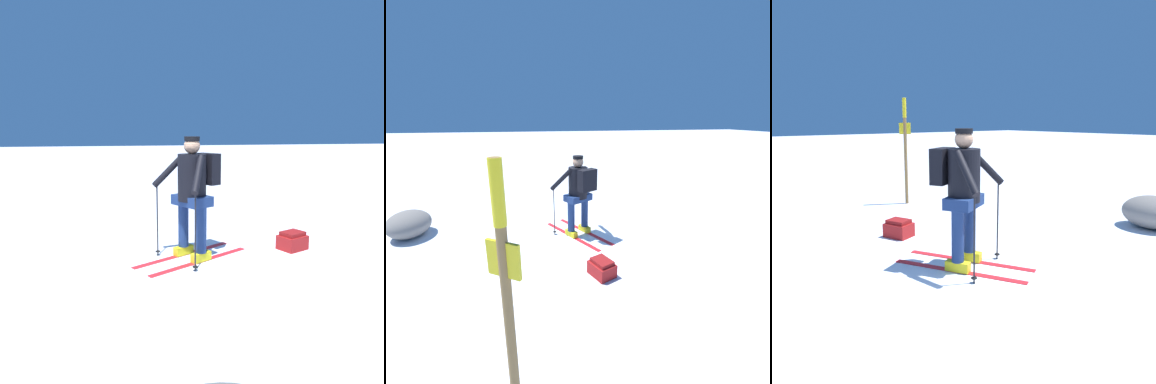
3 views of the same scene
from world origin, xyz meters
TOP-DOWN VIEW (x-y plane):
  - ground_plane at (0.00, 0.00)m, footprint 80.00×80.00m
  - skier at (-0.69, -0.13)m, footprint 1.74×1.23m
  - dropped_backpack at (-2.24, -0.17)m, footprint 0.48×0.44m
  - trail_marker at (-4.23, 1.12)m, footprint 0.15×0.21m
  - rock_boulder at (-0.01, 3.43)m, footprint 1.00×0.85m

SIDE VIEW (x-z plane):
  - ground_plane at x=0.00m, z-range 0.00..0.00m
  - dropped_backpack at x=-2.24m, z-range -0.01..0.27m
  - rock_boulder at x=-0.01m, z-range 0.00..0.55m
  - skier at x=-0.69m, z-range 0.15..1.86m
  - trail_marker at x=-4.23m, z-range 0.21..2.46m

